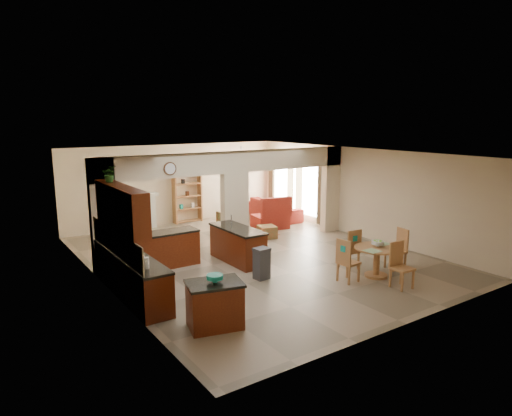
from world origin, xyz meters
TOP-DOWN VIEW (x-y plane):
  - floor at (0.00, 0.00)m, footprint 10.00×10.00m
  - ceiling at (0.00, 0.00)m, footprint 10.00×10.00m
  - wall_back at (0.00, 5.00)m, footprint 8.00×0.00m
  - wall_front at (0.00, -5.00)m, footprint 8.00×0.00m
  - wall_left at (-4.00, 0.00)m, footprint 0.00×10.00m
  - wall_right at (4.00, 0.00)m, footprint 0.00×10.00m
  - partition_left_pier at (-3.70, 1.00)m, footprint 0.60×0.25m
  - partition_center_pier at (0.00, 1.00)m, footprint 0.80×0.25m
  - partition_right_pier at (3.70, 1.00)m, footprint 0.60×0.25m
  - partition_header at (0.00, 1.00)m, footprint 8.00×0.25m
  - kitchen_counter at (-3.26, -0.25)m, footprint 2.52×3.29m
  - upper_cabinets at (-3.82, -0.80)m, footprint 0.35×2.40m
  - peninsula at (-0.60, -0.11)m, footprint 0.70×1.85m
  - wall_clock at (-2.00, 0.85)m, footprint 0.34×0.03m
  - rug at (1.20, 2.10)m, footprint 1.60×1.30m
  - fireplace at (-1.60, 4.83)m, footprint 1.60×0.35m
  - shelving_unit at (0.35, 4.82)m, footprint 1.00×0.32m
  - window_a at (3.97, 2.30)m, footprint 0.02×0.90m
  - window_b at (3.97, 4.00)m, footprint 0.02×0.90m
  - glazed_door at (3.97, 3.15)m, footprint 0.02×0.70m
  - drape_a_left at (3.93, 1.70)m, footprint 0.10×0.28m
  - drape_a_right at (3.93, 2.90)m, footprint 0.10×0.28m
  - drape_b_left at (3.93, 3.40)m, footprint 0.10×0.28m
  - drape_b_right at (3.93, 4.60)m, footprint 0.10×0.28m
  - ceiling_fan at (1.50, 3.00)m, footprint 1.00×1.00m
  - kitchen_island at (-2.96, -3.12)m, footprint 1.12×0.92m
  - teal_bowl at (-2.95, -3.13)m, footprint 0.30×0.30m
  - trash_can at (-0.83, -1.54)m, footprint 0.35×0.31m
  - dining_table at (1.51, -2.94)m, footprint 1.06×1.06m
  - fruit_bowl at (1.57, -2.90)m, footprint 0.29×0.29m
  - sofa at (3.30, 3.58)m, footprint 2.51×1.09m
  - chaise at (2.30, 2.45)m, footprint 1.24×1.08m
  - armchair at (0.87, 2.56)m, footprint 0.85×0.87m
  - ottoman at (1.44, 1.42)m, footprint 0.63×0.63m
  - plant at (-3.82, -0.16)m, footprint 0.37×0.34m
  - chair_north at (1.40, -2.22)m, footprint 0.46×0.46m
  - chair_east at (2.42, -2.84)m, footprint 0.50×0.50m
  - chair_south at (1.41, -3.68)m, footprint 0.45×0.45m
  - chair_west at (0.63, -2.81)m, footprint 0.45×0.45m

SIDE VIEW (x-z plane):
  - floor at x=0.00m, z-range 0.00..0.00m
  - rug at x=1.20m, z-range 0.00..0.01m
  - ottoman at x=1.44m, z-range 0.00..0.38m
  - chaise at x=2.30m, z-range 0.00..0.44m
  - trash_can at x=-0.83m, z-range 0.00..0.69m
  - sofa at x=3.30m, z-range 0.00..0.72m
  - armchair at x=0.87m, z-range 0.00..0.74m
  - kitchen_island at x=-2.96m, z-range 0.00..0.86m
  - peninsula at x=-0.60m, z-range 0.00..0.91m
  - kitchen_counter at x=-3.26m, z-range -0.27..1.20m
  - dining_table at x=1.51m, z-range 0.12..0.85m
  - chair_north at x=1.40m, z-range 0.04..1.07m
  - chair_east at x=2.42m, z-range 0.04..1.07m
  - chair_south at x=1.41m, z-range 0.04..1.07m
  - chair_west at x=0.63m, z-range 0.04..1.07m
  - fireplace at x=-1.60m, z-range 0.01..1.21m
  - fruit_bowl at x=1.57m, z-range 0.72..0.88m
  - shelving_unit at x=0.35m, z-range 0.00..1.80m
  - teal_bowl at x=-2.95m, z-range 0.85..0.99m
  - glazed_door at x=3.97m, z-range 0.00..2.10m
  - partition_center_pier at x=0.00m, z-range 0.00..2.20m
  - drape_a_left at x=3.93m, z-range 0.05..2.35m
  - drape_a_right at x=3.93m, z-range 0.05..2.35m
  - drape_b_left at x=3.93m, z-range 0.05..2.35m
  - drape_b_right at x=3.93m, z-range 0.05..2.35m
  - window_a at x=3.97m, z-range 0.25..2.15m
  - window_b at x=3.97m, z-range 0.25..2.15m
  - partition_left_pier at x=-3.70m, z-range 0.00..2.80m
  - partition_right_pier at x=3.70m, z-range 0.00..2.80m
  - wall_back at x=0.00m, z-range -2.60..5.40m
  - wall_front at x=0.00m, z-range -2.60..5.40m
  - wall_left at x=-4.00m, z-range -3.60..6.40m
  - wall_right at x=4.00m, z-range -3.60..6.40m
  - upper_cabinets at x=-3.82m, z-range 1.47..2.37m
  - wall_clock at x=-2.00m, z-range 2.28..2.62m
  - partition_header at x=0.00m, z-range 2.20..2.80m
  - plant at x=-3.82m, z-range 2.37..2.72m
  - ceiling_fan at x=1.50m, z-range 2.51..2.61m
  - ceiling at x=0.00m, z-range 2.80..2.80m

